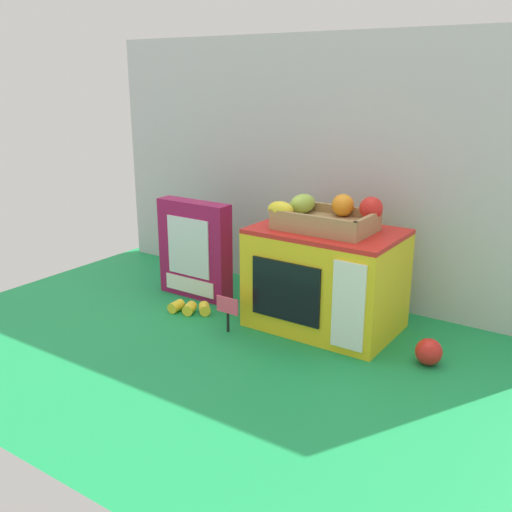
{
  "coord_description": "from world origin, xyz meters",
  "views": [
    {
      "loc": [
        0.83,
        -1.36,
        0.67
      ],
      "look_at": [
        -0.09,
        -0.02,
        0.17
      ],
      "focal_mm": 40.95,
      "sensor_mm": 36.0,
      "label": 1
    }
  ],
  "objects_px": {
    "toy_microwave": "(325,279)",
    "loose_toy_apple": "(429,352)",
    "cookie_set_box": "(195,250)",
    "food_groups_crate": "(326,217)",
    "price_sign": "(227,309)",
    "loose_toy_banana": "(190,308)"
  },
  "relations": [
    {
      "from": "toy_microwave",
      "to": "loose_toy_apple",
      "type": "relative_size",
      "value": 5.95
    },
    {
      "from": "cookie_set_box",
      "to": "loose_toy_apple",
      "type": "xyz_separation_m",
      "value": [
        0.76,
        -0.04,
        -0.12
      ]
    },
    {
      "from": "food_groups_crate",
      "to": "price_sign",
      "type": "distance_m",
      "value": 0.36
    },
    {
      "from": "cookie_set_box",
      "to": "loose_toy_apple",
      "type": "distance_m",
      "value": 0.77
    },
    {
      "from": "cookie_set_box",
      "to": "price_sign",
      "type": "distance_m",
      "value": 0.31
    },
    {
      "from": "price_sign",
      "to": "loose_toy_apple",
      "type": "distance_m",
      "value": 0.53
    },
    {
      "from": "food_groups_crate",
      "to": "cookie_set_box",
      "type": "distance_m",
      "value": 0.47
    },
    {
      "from": "cookie_set_box",
      "to": "loose_toy_banana",
      "type": "xyz_separation_m",
      "value": [
        0.08,
        -0.12,
        -0.14
      ]
    },
    {
      "from": "food_groups_crate",
      "to": "cookie_set_box",
      "type": "relative_size",
      "value": 0.9
    },
    {
      "from": "toy_microwave",
      "to": "cookie_set_box",
      "type": "bearing_deg",
      "value": -177.35
    },
    {
      "from": "cookie_set_box",
      "to": "loose_toy_apple",
      "type": "relative_size",
      "value": 4.65
    },
    {
      "from": "loose_toy_apple",
      "to": "price_sign",
      "type": "bearing_deg",
      "value": -166.5
    },
    {
      "from": "toy_microwave",
      "to": "cookie_set_box",
      "type": "distance_m",
      "value": 0.45
    },
    {
      "from": "price_sign",
      "to": "food_groups_crate",
      "type": "bearing_deg",
      "value": 44.2
    },
    {
      "from": "cookie_set_box",
      "to": "loose_toy_banana",
      "type": "height_order",
      "value": "cookie_set_box"
    },
    {
      "from": "loose_toy_apple",
      "to": "loose_toy_banana",
      "type": "bearing_deg",
      "value": -173.26
    },
    {
      "from": "price_sign",
      "to": "loose_toy_apple",
      "type": "xyz_separation_m",
      "value": [
        0.52,
        0.12,
        -0.03
      ]
    },
    {
      "from": "loose_toy_apple",
      "to": "toy_microwave",
      "type": "bearing_deg",
      "value": 169.41
    },
    {
      "from": "cookie_set_box",
      "to": "loose_toy_apple",
      "type": "height_order",
      "value": "cookie_set_box"
    },
    {
      "from": "food_groups_crate",
      "to": "loose_toy_banana",
      "type": "height_order",
      "value": "food_groups_crate"
    },
    {
      "from": "price_sign",
      "to": "cookie_set_box",
      "type": "bearing_deg",
      "value": 146.89
    },
    {
      "from": "food_groups_crate",
      "to": "loose_toy_apple",
      "type": "distance_m",
      "value": 0.43
    }
  ]
}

